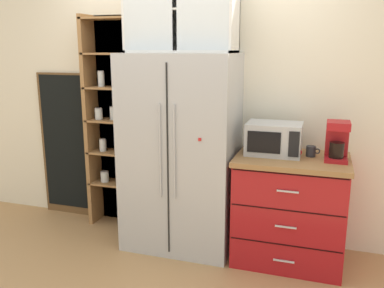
# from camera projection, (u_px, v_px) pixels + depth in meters

# --- Properties ---
(ground_plane) EXTENTS (10.85, 10.85, 0.00)m
(ground_plane) POSITION_uv_depth(u_px,v_px,m) (180.00, 244.00, 3.70)
(ground_plane) COLOR tan
(wall_back_cream) EXTENTS (5.14, 0.10, 2.55)m
(wall_back_cream) POSITION_uv_depth(u_px,v_px,m) (194.00, 99.00, 3.78)
(wall_back_cream) COLOR silver
(wall_back_cream) RESTS_ON ground
(refrigerator) EXTENTS (0.95, 0.66, 1.70)m
(refrigerator) POSITION_uv_depth(u_px,v_px,m) (181.00, 153.00, 3.54)
(refrigerator) COLOR #B7BABF
(refrigerator) RESTS_ON ground
(pantry_shelf_column) EXTENTS (0.55, 0.27, 2.04)m
(pantry_shelf_column) POSITION_uv_depth(u_px,v_px,m) (116.00, 121.00, 3.96)
(pantry_shelf_column) COLOR brown
(pantry_shelf_column) RESTS_ON ground
(counter_cabinet) EXTENTS (0.89, 0.66, 0.89)m
(counter_cabinet) POSITION_uv_depth(u_px,v_px,m) (289.00, 209.00, 3.35)
(counter_cabinet) COLOR #A8161C
(counter_cabinet) RESTS_ON ground
(microwave) EXTENTS (0.44, 0.33, 0.26)m
(microwave) POSITION_uv_depth(u_px,v_px,m) (274.00, 139.00, 3.31)
(microwave) COLOR #B7BABF
(microwave) RESTS_ON counter_cabinet
(coffee_maker) EXTENTS (0.17, 0.20, 0.31)m
(coffee_maker) POSITION_uv_depth(u_px,v_px,m) (337.00, 141.00, 3.12)
(coffee_maker) COLOR #A8161C
(coffee_maker) RESTS_ON counter_cabinet
(mug_red) EXTENTS (0.11, 0.08, 0.09)m
(mug_red) POSITION_uv_depth(u_px,v_px,m) (293.00, 152.00, 3.20)
(mug_red) COLOR red
(mug_red) RESTS_ON counter_cabinet
(mug_charcoal) EXTENTS (0.11, 0.08, 0.09)m
(mug_charcoal) POSITION_uv_depth(u_px,v_px,m) (311.00, 151.00, 3.26)
(mug_charcoal) COLOR #2D2D33
(mug_charcoal) RESTS_ON counter_cabinet
(bottle_green) EXTENTS (0.07, 0.07, 0.26)m
(bottle_green) POSITION_uv_depth(u_px,v_px,m) (294.00, 141.00, 3.30)
(bottle_green) COLOR #285B33
(bottle_green) RESTS_ON counter_cabinet
(upper_cabinet) EXTENTS (0.91, 0.32, 0.67)m
(upper_cabinet) POSITION_uv_depth(u_px,v_px,m) (182.00, 11.00, 3.31)
(upper_cabinet) COLOR silver
(upper_cabinet) RESTS_ON refrigerator
(chalkboard_menu) EXTENTS (0.60, 0.04, 1.50)m
(chalkboard_menu) POSITION_uv_depth(u_px,v_px,m) (67.00, 145.00, 4.24)
(chalkboard_menu) COLOR brown
(chalkboard_menu) RESTS_ON ground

